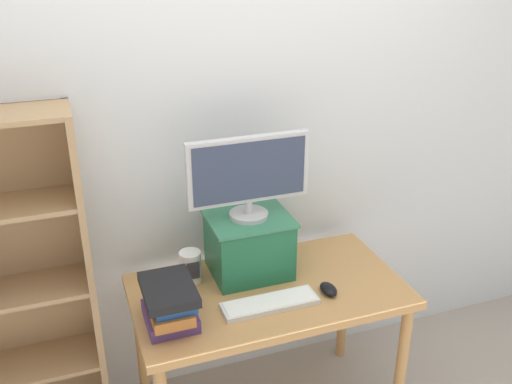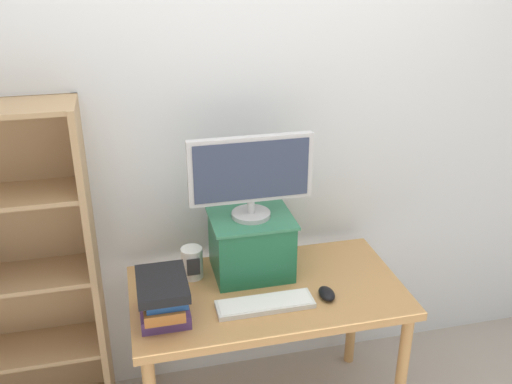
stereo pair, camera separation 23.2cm
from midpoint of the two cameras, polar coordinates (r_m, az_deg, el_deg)
name	(u,v)px [view 2 (the right image)]	position (r m, az deg, el deg)	size (l,w,h in m)	color
back_wall	(244,129)	(2.61, 1.38, 6.25)	(7.00, 0.08, 2.60)	silver
desk	(267,306)	(2.54, 3.79, -11.39)	(1.17, 0.64, 0.72)	#B7844C
riser_box	(251,243)	(2.53, 2.14, -5.19)	(0.36, 0.31, 0.28)	#1E6642
computer_monitor	(251,174)	(2.38, 2.27, 1.78)	(0.53, 0.17, 0.36)	#B7B7BA
keyboard	(265,304)	(2.37, 3.76, -11.21)	(0.40, 0.12, 0.02)	silver
computer_mouse	(327,294)	(2.45, 9.83, -10.06)	(0.06, 0.10, 0.04)	black
book_stack	(163,298)	(2.28, -6.35, -10.56)	(0.19, 0.27, 0.18)	#4C336B
desk_speaker	(192,263)	(2.53, -3.80, -7.15)	(0.10, 0.10, 0.14)	silver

